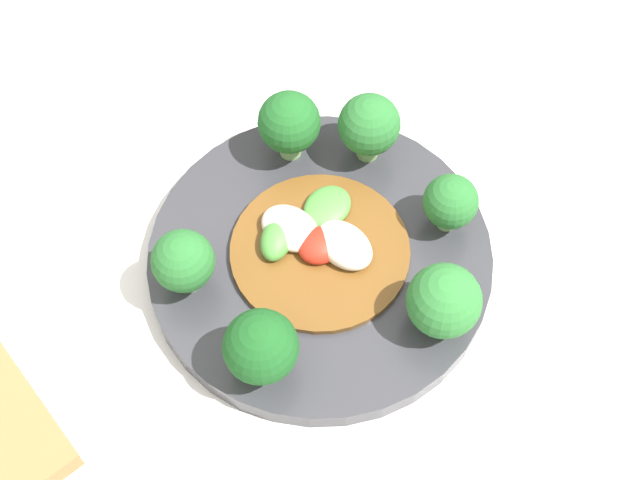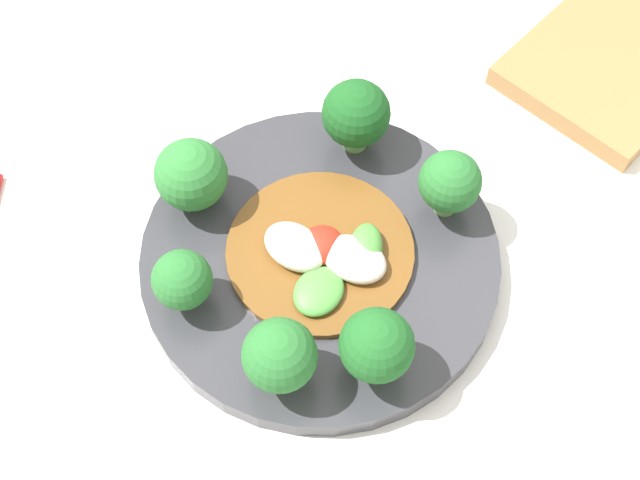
# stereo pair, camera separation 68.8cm
# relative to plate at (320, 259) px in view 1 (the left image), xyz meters

# --- Properties ---
(table) EXTENTS (1.02, 0.78, 0.72)m
(table) POSITION_rel_plate_xyz_m (0.04, 0.04, -0.37)
(table) COLOR silver
(table) RESTS_ON ground_plane
(plate) EXTENTS (0.28, 0.28, 0.02)m
(plate) POSITION_rel_plate_xyz_m (0.00, 0.00, 0.00)
(plate) COLOR #333338
(plate) RESTS_ON table
(broccoli_east) EXTENTS (0.05, 0.05, 0.06)m
(broccoli_east) POSITION_rel_plate_xyz_m (0.11, -0.01, 0.05)
(broccoli_east) COLOR #70A356
(broccoli_east) RESTS_ON plate
(broccoli_northeast) EXTENTS (0.05, 0.05, 0.07)m
(broccoli_northeast) POSITION_rel_plate_xyz_m (0.07, 0.08, 0.05)
(broccoli_northeast) COLOR #70A356
(broccoli_northeast) RESTS_ON plate
(broccoli_southwest) EXTENTS (0.05, 0.05, 0.07)m
(broccoli_southwest) POSITION_rel_plate_xyz_m (-0.07, -0.08, 0.05)
(broccoli_southwest) COLOR #7AAD5B
(broccoli_southwest) RESTS_ON plate
(broccoli_northwest) EXTENTS (0.06, 0.06, 0.06)m
(broccoli_northwest) POSITION_rel_plate_xyz_m (-0.07, 0.09, 0.04)
(broccoli_northwest) COLOR #70A356
(broccoli_northwest) RESTS_ON plate
(broccoli_west) EXTENTS (0.04, 0.04, 0.06)m
(broccoli_west) POSITION_rel_plate_xyz_m (-0.11, 0.01, 0.04)
(broccoli_west) COLOR #89B76B
(broccoli_west) RESTS_ON plate
(broccoli_south) EXTENTS (0.05, 0.05, 0.07)m
(broccoli_south) POSITION_rel_plate_xyz_m (-0.01, -0.10, 0.05)
(broccoli_south) COLOR #89B76B
(broccoli_south) RESTS_ON plate
(stirfry_center) EXTENTS (0.14, 0.14, 0.02)m
(stirfry_center) POSITION_rel_plate_xyz_m (0.00, -0.01, 0.02)
(stirfry_center) COLOR brown
(stirfry_center) RESTS_ON plate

